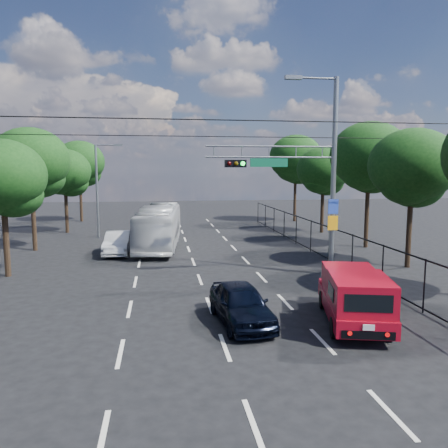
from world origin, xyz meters
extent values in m
plane|color=black|center=(0.00, 0.00, 0.00)|extent=(120.00, 120.00, 0.00)
cube|color=beige|center=(-3.00, -4.00, 0.01)|extent=(0.12, 2.00, 0.01)
cube|color=beige|center=(-3.00, 0.00, 0.01)|extent=(0.12, 2.00, 0.01)
cube|color=beige|center=(-3.00, 4.00, 0.01)|extent=(0.12, 2.00, 0.01)
cube|color=beige|center=(-3.00, 8.00, 0.01)|extent=(0.12, 2.00, 0.01)
cube|color=beige|center=(-3.00, 12.00, 0.01)|extent=(0.12, 2.00, 0.01)
cube|color=beige|center=(-3.00, 16.00, 0.01)|extent=(0.12, 2.00, 0.01)
cube|color=beige|center=(-3.00, 20.00, 0.01)|extent=(0.12, 2.00, 0.01)
cube|color=beige|center=(-3.00, 24.00, 0.01)|extent=(0.12, 2.00, 0.01)
cube|color=beige|center=(-3.00, 28.00, 0.01)|extent=(0.12, 2.00, 0.01)
cube|color=beige|center=(-3.00, 32.00, 0.01)|extent=(0.12, 2.00, 0.01)
cube|color=beige|center=(0.00, -4.00, 0.01)|extent=(0.12, 2.00, 0.01)
cube|color=beige|center=(0.00, 0.00, 0.01)|extent=(0.12, 2.00, 0.01)
cube|color=beige|center=(0.00, 4.00, 0.01)|extent=(0.12, 2.00, 0.01)
cube|color=beige|center=(0.00, 8.00, 0.01)|extent=(0.12, 2.00, 0.01)
cube|color=beige|center=(0.00, 12.00, 0.01)|extent=(0.12, 2.00, 0.01)
cube|color=beige|center=(0.00, 16.00, 0.01)|extent=(0.12, 2.00, 0.01)
cube|color=beige|center=(0.00, 20.00, 0.01)|extent=(0.12, 2.00, 0.01)
cube|color=beige|center=(0.00, 24.00, 0.01)|extent=(0.12, 2.00, 0.01)
cube|color=beige|center=(0.00, 28.00, 0.01)|extent=(0.12, 2.00, 0.01)
cube|color=beige|center=(0.00, 32.00, 0.01)|extent=(0.12, 2.00, 0.01)
cube|color=beige|center=(3.00, -4.00, 0.01)|extent=(0.12, 2.00, 0.01)
cube|color=beige|center=(3.00, 0.00, 0.01)|extent=(0.12, 2.00, 0.01)
cube|color=beige|center=(3.00, 4.00, 0.01)|extent=(0.12, 2.00, 0.01)
cube|color=beige|center=(3.00, 8.00, 0.01)|extent=(0.12, 2.00, 0.01)
cube|color=beige|center=(3.00, 12.00, 0.01)|extent=(0.12, 2.00, 0.01)
cube|color=beige|center=(3.00, 16.00, 0.01)|extent=(0.12, 2.00, 0.01)
cube|color=beige|center=(3.00, 20.00, 0.01)|extent=(0.12, 2.00, 0.01)
cube|color=beige|center=(3.00, 24.00, 0.01)|extent=(0.12, 2.00, 0.01)
cube|color=beige|center=(3.00, 28.00, 0.01)|extent=(0.12, 2.00, 0.01)
cube|color=beige|center=(3.00, 32.00, 0.01)|extent=(0.12, 2.00, 0.01)
cylinder|color=slate|center=(6.50, 8.00, 4.75)|extent=(0.24, 0.24, 9.50)
cylinder|color=slate|center=(5.50, 8.00, 9.40)|extent=(2.00, 0.10, 0.10)
cube|color=slate|center=(4.40, 8.00, 9.40)|extent=(0.80, 0.25, 0.18)
cylinder|color=slate|center=(3.40, 8.00, 6.25)|extent=(6.20, 0.08, 0.08)
cylinder|color=slate|center=(3.40, 8.00, 5.75)|extent=(6.20, 0.08, 0.08)
cube|color=black|center=(1.70, 8.00, 5.45)|extent=(1.00, 0.28, 0.35)
sphere|color=#3F0505|center=(1.38, 7.85, 5.45)|extent=(0.20, 0.20, 0.20)
sphere|color=#4C3805|center=(1.70, 7.85, 5.45)|extent=(0.20, 0.20, 0.20)
sphere|color=#0CE533|center=(2.02, 7.85, 5.45)|extent=(0.20, 0.20, 0.20)
cube|color=#0C5839|center=(3.30, 8.00, 5.50)|extent=(1.80, 0.05, 0.40)
cube|color=blue|center=(6.48, 7.86, 3.40)|extent=(0.50, 0.04, 0.70)
cube|color=#FFA30D|center=(6.48, 7.86, 2.60)|extent=(0.50, 0.04, 0.70)
cylinder|color=slate|center=(5.90, 8.00, 6.00)|extent=(0.05, 0.05, 0.50)
cylinder|color=slate|center=(4.60, 8.00, 6.00)|extent=(0.05, 0.05, 0.50)
cylinder|color=slate|center=(3.30, 8.00, 6.00)|extent=(0.05, 0.05, 0.50)
cylinder|color=slate|center=(2.00, 8.00, 6.00)|extent=(0.05, 0.05, 0.50)
cylinder|color=slate|center=(0.70, 8.00, 6.00)|extent=(0.05, 0.05, 0.50)
cylinder|color=slate|center=(-6.50, 22.00, 3.50)|extent=(0.18, 0.18, 7.00)
cylinder|color=slate|center=(-5.70, 22.00, 7.00)|extent=(1.60, 0.09, 0.09)
cube|color=slate|center=(-4.80, 22.00, 7.00)|extent=(0.60, 0.22, 0.15)
cylinder|color=black|center=(0.00, 6.00, 7.20)|extent=(22.00, 0.04, 0.04)
cylinder|color=black|center=(0.00, 9.50, 7.60)|extent=(22.00, 0.04, 0.04)
cylinder|color=black|center=(0.00, 11.00, 6.90)|extent=(22.00, 0.04, 0.04)
cube|color=black|center=(7.60, 12.00, 1.95)|extent=(0.04, 34.00, 0.06)
cube|color=black|center=(7.60, 12.00, 0.15)|extent=(0.04, 34.00, 0.06)
cylinder|color=black|center=(7.60, 2.00, 1.00)|extent=(0.06, 0.06, 2.00)
cylinder|color=black|center=(7.60, 5.00, 1.00)|extent=(0.06, 0.06, 2.00)
cylinder|color=black|center=(7.60, 8.00, 1.00)|extent=(0.06, 0.06, 2.00)
cylinder|color=black|center=(7.60, 11.00, 1.00)|extent=(0.06, 0.06, 2.00)
cylinder|color=black|center=(7.60, 14.00, 1.00)|extent=(0.06, 0.06, 2.00)
cylinder|color=black|center=(7.60, 17.00, 1.00)|extent=(0.06, 0.06, 2.00)
cylinder|color=black|center=(7.60, 20.00, 1.00)|extent=(0.06, 0.06, 2.00)
cylinder|color=black|center=(7.60, 23.00, 1.00)|extent=(0.06, 0.06, 2.00)
cylinder|color=black|center=(7.60, 26.00, 1.00)|extent=(0.06, 0.06, 2.00)
cylinder|color=black|center=(7.60, 29.00, 1.00)|extent=(0.06, 0.06, 2.00)
cylinder|color=black|center=(11.20, 9.00, 2.10)|extent=(0.28, 0.28, 4.20)
ellipsoid|color=black|center=(11.20, 9.00, 5.40)|extent=(4.50, 4.50, 3.83)
ellipsoid|color=black|center=(11.60, 9.30, 4.35)|extent=(3.00, 3.00, 2.40)
ellipsoid|color=black|center=(10.85, 8.80, 4.50)|extent=(2.85, 2.85, 2.28)
cylinder|color=black|center=(11.80, 15.00, 2.38)|extent=(0.28, 0.28, 4.76)
ellipsoid|color=black|center=(11.80, 15.00, 6.12)|extent=(5.10, 5.10, 4.33)
ellipsoid|color=black|center=(12.20, 15.30, 4.93)|extent=(3.40, 3.40, 2.72)
ellipsoid|color=black|center=(11.45, 14.80, 5.10)|extent=(3.23, 3.23, 2.58)
cylinder|color=black|center=(11.40, 22.00, 2.02)|extent=(0.28, 0.28, 4.03)
ellipsoid|color=black|center=(11.40, 22.00, 5.18)|extent=(4.32, 4.32, 3.67)
ellipsoid|color=black|center=(11.80, 22.30, 4.18)|extent=(2.88, 2.88, 2.30)
ellipsoid|color=black|center=(11.05, 21.80, 4.32)|extent=(2.74, 2.74, 2.19)
cylinder|color=black|center=(11.60, 30.00, 2.46)|extent=(0.28, 0.28, 4.93)
ellipsoid|color=black|center=(11.60, 30.00, 6.34)|extent=(5.28, 5.28, 4.49)
ellipsoid|color=black|center=(12.00, 30.30, 5.10)|extent=(3.52, 3.52, 2.82)
ellipsoid|color=black|center=(11.25, 29.80, 5.28)|extent=(3.34, 3.34, 2.68)
cylinder|color=black|center=(-9.20, 10.00, 1.90)|extent=(0.28, 0.28, 3.81)
ellipsoid|color=black|center=(-9.20, 10.00, 4.90)|extent=(4.08, 4.08, 3.47)
ellipsoid|color=black|center=(-8.80, 10.30, 3.94)|extent=(2.72, 2.72, 2.18)
cylinder|color=black|center=(-9.80, 17.00, 2.24)|extent=(0.28, 0.28, 4.48)
ellipsoid|color=black|center=(-9.80, 17.00, 5.76)|extent=(4.80, 4.80, 4.08)
ellipsoid|color=black|center=(-9.40, 17.30, 4.64)|extent=(3.20, 3.20, 2.56)
ellipsoid|color=black|center=(-10.15, 16.80, 4.80)|extent=(3.04, 3.04, 2.43)
cylinder|color=black|center=(-9.40, 25.00, 1.96)|extent=(0.28, 0.28, 3.92)
ellipsoid|color=black|center=(-9.40, 25.00, 5.04)|extent=(4.20, 4.20, 3.57)
ellipsoid|color=black|center=(-9.00, 25.30, 4.06)|extent=(2.80, 2.80, 2.24)
ellipsoid|color=black|center=(-9.75, 24.80, 4.20)|extent=(2.66, 2.66, 2.13)
cylinder|color=black|center=(-9.60, 33.00, 2.30)|extent=(0.28, 0.28, 4.59)
ellipsoid|color=black|center=(-9.60, 33.00, 5.90)|extent=(4.92, 4.92, 4.18)
ellipsoid|color=black|center=(-9.20, 33.30, 4.76)|extent=(3.28, 3.28, 2.62)
ellipsoid|color=black|center=(-9.95, 32.80, 4.92)|extent=(3.12, 3.12, 2.49)
cylinder|color=black|center=(4.19, 3.03, 0.33)|extent=(0.40, 0.70, 0.66)
cylinder|color=black|center=(5.75, 2.63, 0.33)|extent=(0.40, 0.70, 0.66)
cylinder|color=black|center=(3.46, 0.18, 0.33)|extent=(0.40, 0.70, 0.66)
cylinder|color=black|center=(5.02, -0.22, 0.33)|extent=(0.40, 0.70, 0.66)
cube|color=maroon|center=(4.61, 1.40, 0.59)|extent=(2.92, 5.04, 0.53)
cube|color=maroon|center=(5.14, 3.47, 0.66)|extent=(1.83, 0.94, 0.52)
cube|color=black|center=(5.20, 3.72, 0.90)|extent=(1.66, 0.77, 0.29)
cube|color=maroon|center=(4.88, 2.46, 1.28)|extent=(2.02, 1.85, 0.90)
cube|color=black|center=(4.70, 1.77, 1.33)|extent=(1.44, 0.41, 0.52)
cube|color=maroon|center=(4.35, 0.39, 1.35)|extent=(2.31, 2.78, 1.00)
cube|color=black|center=(5.21, 0.17, 1.38)|extent=(0.32, 1.11, 0.43)
cube|color=black|center=(3.49, 0.61, 1.38)|extent=(0.32, 1.11, 0.43)
cube|color=black|center=(4.05, -0.77, 1.38)|extent=(1.34, 0.39, 0.52)
cube|color=black|center=(4.03, -0.88, 0.47)|extent=(1.49, 0.45, 0.25)
cube|color=silver|center=(4.02, -0.91, 0.71)|extent=(0.33, 0.11, 0.17)
imported|color=black|center=(0.85, 1.94, 0.68)|extent=(1.98, 4.11, 1.36)
imported|color=silver|center=(-1.88, 17.17, 1.39)|extent=(3.26, 10.16, 2.78)
imported|color=silver|center=(-4.39, 15.02, 0.69)|extent=(1.57, 4.22, 1.38)
camera|label=1|loc=(-1.81, -12.13, 5.19)|focal=35.00mm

